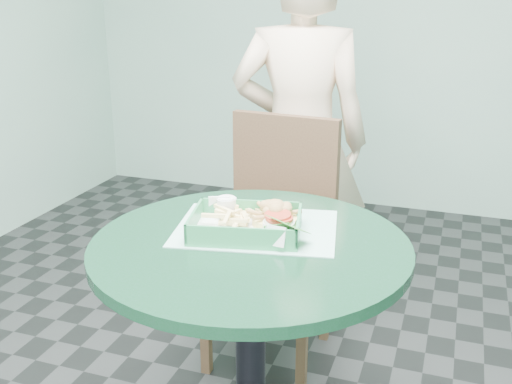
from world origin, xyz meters
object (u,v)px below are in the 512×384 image
(cafe_table, at_px, (250,306))
(crab_sandwich, at_px, (277,221))
(food_basket, at_px, (246,235))
(sauce_ramekin, at_px, (235,208))
(dining_chair, at_px, (276,222))
(diner_person, at_px, (300,135))

(cafe_table, bearing_deg, crab_sandwich, 61.00)
(food_basket, relative_size, crab_sandwich, 2.33)
(food_basket, relative_size, sauce_ramekin, 5.04)
(dining_chair, bearing_deg, food_basket, -74.06)
(dining_chair, distance_m, food_basket, 0.72)
(diner_person, xyz_separation_m, food_basket, (0.12, -0.97, -0.04))
(diner_person, height_order, crab_sandwich, diner_person)
(cafe_table, bearing_deg, food_basket, 122.98)
(cafe_table, distance_m, food_basket, 0.19)
(dining_chair, relative_size, food_basket, 3.27)
(crab_sandwich, bearing_deg, sauce_ramekin, 157.35)
(sauce_ramekin, bearing_deg, dining_chair, 95.45)
(crab_sandwich, xyz_separation_m, sauce_ramekin, (-0.14, 0.06, -0.00))
(crab_sandwich, height_order, sauce_ramekin, crab_sandwich)
(dining_chair, bearing_deg, diner_person, 94.58)
(cafe_table, height_order, crab_sandwich, crab_sandwich)
(cafe_table, height_order, dining_chair, dining_chair)
(cafe_table, distance_m, sauce_ramekin, 0.28)
(cafe_table, xyz_separation_m, crab_sandwich, (0.05, 0.08, 0.22))
(food_basket, bearing_deg, cafe_table, -57.02)
(crab_sandwich, bearing_deg, cafe_table, -119.00)
(crab_sandwich, relative_size, sauce_ramekin, 2.17)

